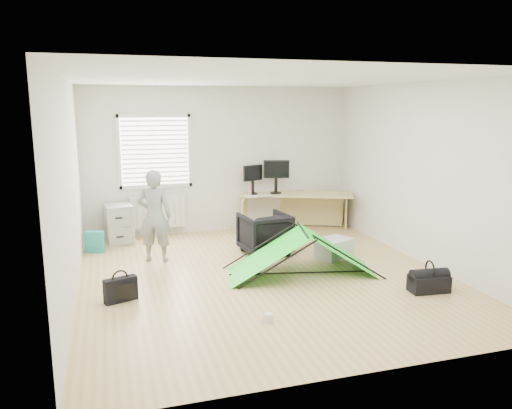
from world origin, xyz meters
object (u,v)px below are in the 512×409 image
object	(u,v)px
person	(155,216)
monitor_left	(253,183)
office_chair	(265,233)
duffel_bag	(429,284)
storage_crate	(334,248)
kite	(302,252)
thermos	(250,190)
desk	(296,211)
monitor_right	(276,181)
filing_cabinet	(119,223)
laptop_bag	(121,290)

from	to	relation	value
person	monitor_left	bearing A→B (deg)	-127.84
monitor_left	office_chair	size ratio (longest dim) A/B	0.57
duffel_bag	storage_crate	bearing A→B (deg)	112.99
office_chair	kite	world-z (taller)	office_chair
monitor_left	kite	distance (m)	2.64
thermos	desk	bearing A→B (deg)	2.82
monitor_right	person	size ratio (longest dim) A/B	0.34
desk	storage_crate	size ratio (longest dim) A/B	3.86
kite	storage_crate	world-z (taller)	kite
office_chair	storage_crate	world-z (taller)	office_chair
monitor_right	thermos	world-z (taller)	monitor_right
monitor_right	kite	world-z (taller)	monitor_right
duffel_bag	filing_cabinet	bearing A→B (deg)	141.69
filing_cabinet	monitor_right	world-z (taller)	monitor_right
monitor_right	person	world-z (taller)	person
filing_cabinet	person	size ratio (longest dim) A/B	0.47
person	storage_crate	world-z (taller)	person
filing_cabinet	monitor_left	distance (m)	2.53
monitor_left	desk	bearing A→B (deg)	-31.01
filing_cabinet	thermos	world-z (taller)	thermos
kite	duffel_bag	size ratio (longest dim) A/B	4.18
storage_crate	duffel_bag	size ratio (longest dim) A/B	1.09
desk	storage_crate	distance (m)	1.87
desk	duffel_bag	bearing A→B (deg)	-60.06
person	kite	distance (m)	2.31
filing_cabinet	duffel_bag	world-z (taller)	filing_cabinet
storage_crate	laptop_bag	size ratio (longest dim) A/B	1.35
monitor_left	kite	bearing A→B (deg)	-112.19
monitor_right	person	xyz separation A→B (m)	(-2.40, -1.31, -0.24)
desk	filing_cabinet	world-z (taller)	desk
duffel_bag	laptop_bag	bearing A→B (deg)	173.61
person	monitor_right	bearing A→B (deg)	-134.01
person	thermos	bearing A→B (deg)	-130.18
thermos	person	bearing A→B (deg)	-147.50
thermos	kite	size ratio (longest dim) A/B	0.11
thermos	storage_crate	world-z (taller)	thermos
monitor_right	storage_crate	distance (m)	2.13
monitor_right	person	distance (m)	2.75
laptop_bag	duffel_bag	bearing A→B (deg)	-31.60
desk	kite	distance (m)	2.58
kite	filing_cabinet	bearing A→B (deg)	146.98
filing_cabinet	monitor_left	bearing A→B (deg)	-5.16
desk	monitor_right	world-z (taller)	monitor_right
monitor_left	duffel_bag	size ratio (longest dim) A/B	0.85
thermos	duffel_bag	bearing A→B (deg)	-68.37
filing_cabinet	kite	distance (m)	3.48
kite	duffel_bag	xyz separation A→B (m)	(1.31, -1.12, -0.21)
kite	duffel_bag	distance (m)	1.73
thermos	storage_crate	size ratio (longest dim) A/B	0.42
monitor_right	kite	xyz separation A→B (m)	(-0.47, -2.53, -0.62)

